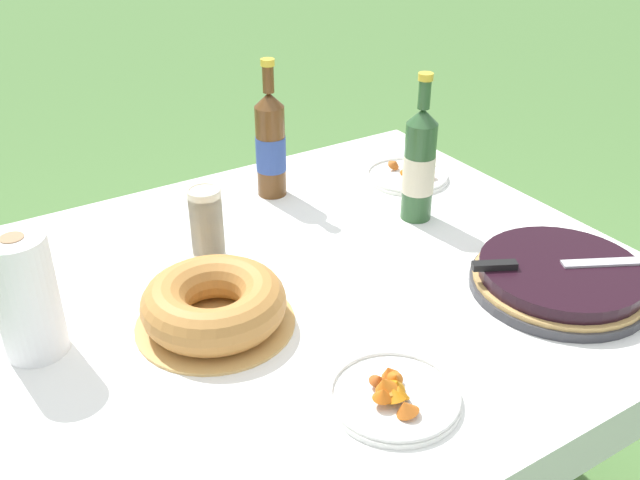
{
  "coord_description": "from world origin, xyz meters",
  "views": [
    {
      "loc": [
        -0.62,
        -1.07,
        1.59
      ],
      "look_at": [
        0.08,
        0.05,
        0.84
      ],
      "focal_mm": 40.0,
      "sensor_mm": 36.0,
      "label": 1
    }
  ],
  "objects_px": {
    "cup_stack": "(207,224)",
    "snack_plate_near": "(407,175)",
    "cider_bottle_green": "(419,165)",
    "cider_bottle_amber": "(271,145)",
    "snack_plate_left": "(394,394)",
    "serving_knife": "(548,264)",
    "berry_tart": "(560,278)",
    "bundt_cake": "(214,304)",
    "paper_towel_roll": "(26,296)"
  },
  "relations": [
    {
      "from": "cup_stack",
      "to": "snack_plate_near",
      "type": "relative_size",
      "value": 0.73
    },
    {
      "from": "cup_stack",
      "to": "snack_plate_near",
      "type": "distance_m",
      "value": 0.63
    },
    {
      "from": "cup_stack",
      "to": "cider_bottle_green",
      "type": "bearing_deg",
      "value": -11.21
    },
    {
      "from": "cider_bottle_green",
      "to": "cider_bottle_amber",
      "type": "height_order",
      "value": "cider_bottle_green"
    },
    {
      "from": "cup_stack",
      "to": "snack_plate_left",
      "type": "relative_size",
      "value": 0.73
    },
    {
      "from": "snack_plate_near",
      "to": "cup_stack",
      "type": "bearing_deg",
      "value": -172.15
    },
    {
      "from": "serving_knife",
      "to": "cider_bottle_green",
      "type": "height_order",
      "value": "cider_bottle_green"
    },
    {
      "from": "berry_tart",
      "to": "cider_bottle_green",
      "type": "distance_m",
      "value": 0.42
    },
    {
      "from": "serving_knife",
      "to": "snack_plate_near",
      "type": "bearing_deg",
      "value": 107.81
    },
    {
      "from": "serving_knife",
      "to": "berry_tart",
      "type": "bearing_deg",
      "value": 0.0
    },
    {
      "from": "serving_knife",
      "to": "cider_bottle_green",
      "type": "bearing_deg",
      "value": 120.66
    },
    {
      "from": "bundt_cake",
      "to": "cider_bottle_amber",
      "type": "distance_m",
      "value": 0.58
    },
    {
      "from": "bundt_cake",
      "to": "cider_bottle_amber",
      "type": "height_order",
      "value": "cider_bottle_amber"
    },
    {
      "from": "snack_plate_left",
      "to": "snack_plate_near",
      "type": "bearing_deg",
      "value": 50.32
    },
    {
      "from": "berry_tart",
      "to": "snack_plate_near",
      "type": "bearing_deg",
      "value": 82.99
    },
    {
      "from": "cider_bottle_green",
      "to": "paper_towel_roll",
      "type": "relative_size",
      "value": 1.52
    },
    {
      "from": "cup_stack",
      "to": "snack_plate_near",
      "type": "bearing_deg",
      "value": 7.85
    },
    {
      "from": "bundt_cake",
      "to": "paper_towel_roll",
      "type": "distance_m",
      "value": 0.33
    },
    {
      "from": "cider_bottle_amber",
      "to": "snack_plate_left",
      "type": "relative_size",
      "value": 1.57
    },
    {
      "from": "berry_tart",
      "to": "cider_bottle_amber",
      "type": "relative_size",
      "value": 1.02
    },
    {
      "from": "berry_tart",
      "to": "cider_bottle_green",
      "type": "xyz_separation_m",
      "value": [
        -0.05,
        0.4,
        0.11
      ]
    },
    {
      "from": "bundt_cake",
      "to": "cider_bottle_green",
      "type": "xyz_separation_m",
      "value": [
        0.6,
        0.14,
        0.09
      ]
    },
    {
      "from": "berry_tart",
      "to": "cup_stack",
      "type": "xyz_separation_m",
      "value": [
        -0.55,
        0.5,
        0.05
      ]
    },
    {
      "from": "berry_tart",
      "to": "cider_bottle_green",
      "type": "bearing_deg",
      "value": 96.7
    },
    {
      "from": "bundt_cake",
      "to": "paper_towel_roll",
      "type": "relative_size",
      "value": 1.29
    },
    {
      "from": "snack_plate_near",
      "to": "cider_bottle_green",
      "type": "bearing_deg",
      "value": -122.94
    },
    {
      "from": "cider_bottle_green",
      "to": "paper_towel_roll",
      "type": "height_order",
      "value": "cider_bottle_green"
    },
    {
      "from": "cup_stack",
      "to": "paper_towel_roll",
      "type": "relative_size",
      "value": 0.69
    },
    {
      "from": "cup_stack",
      "to": "cider_bottle_amber",
      "type": "xyz_separation_m",
      "value": [
        0.27,
        0.2,
        0.05
      ]
    },
    {
      "from": "cider_bottle_green",
      "to": "cup_stack",
      "type": "bearing_deg",
      "value": 168.79
    },
    {
      "from": "serving_knife",
      "to": "paper_towel_roll",
      "type": "height_order",
      "value": "paper_towel_roll"
    },
    {
      "from": "paper_towel_roll",
      "to": "cider_bottle_amber",
      "type": "bearing_deg",
      "value": 26.83
    },
    {
      "from": "cider_bottle_green",
      "to": "cider_bottle_amber",
      "type": "relative_size",
      "value": 1.01
    },
    {
      "from": "snack_plate_near",
      "to": "serving_knife",
      "type": "bearing_deg",
      "value": -99.7
    },
    {
      "from": "cup_stack",
      "to": "cider_bottle_green",
      "type": "xyz_separation_m",
      "value": [
        0.5,
        -0.1,
        0.06
      ]
    },
    {
      "from": "bundt_cake",
      "to": "snack_plate_left",
      "type": "xyz_separation_m",
      "value": [
        0.16,
        -0.35,
        -0.03
      ]
    },
    {
      "from": "cider_bottle_green",
      "to": "snack_plate_left",
      "type": "relative_size",
      "value": 1.6
    },
    {
      "from": "berry_tart",
      "to": "cider_bottle_amber",
      "type": "xyz_separation_m",
      "value": [
        -0.28,
        0.7,
        0.11
      ]
    },
    {
      "from": "berry_tart",
      "to": "paper_towel_roll",
      "type": "xyz_separation_m",
      "value": [
        -0.95,
        0.37,
        0.09
      ]
    },
    {
      "from": "berry_tart",
      "to": "bundt_cake",
      "type": "bearing_deg",
      "value": 157.71
    },
    {
      "from": "cup_stack",
      "to": "cider_bottle_green",
      "type": "distance_m",
      "value": 0.51
    },
    {
      "from": "serving_knife",
      "to": "paper_towel_roll",
      "type": "bearing_deg",
      "value": -173.35
    },
    {
      "from": "snack_plate_left",
      "to": "paper_towel_roll",
      "type": "distance_m",
      "value": 0.65
    },
    {
      "from": "berry_tart",
      "to": "snack_plate_left",
      "type": "xyz_separation_m",
      "value": [
        -0.49,
        -0.08,
        -0.01
      ]
    },
    {
      "from": "berry_tart",
      "to": "cider_bottle_green",
      "type": "relative_size",
      "value": 1.01
    },
    {
      "from": "cider_bottle_amber",
      "to": "snack_plate_near",
      "type": "distance_m",
      "value": 0.39
    },
    {
      "from": "berry_tart",
      "to": "serving_knife",
      "type": "height_order",
      "value": "serving_knife"
    },
    {
      "from": "snack_plate_left",
      "to": "cider_bottle_amber",
      "type": "bearing_deg",
      "value": 75.37
    },
    {
      "from": "serving_knife",
      "to": "snack_plate_near",
      "type": "relative_size",
      "value": 1.53
    },
    {
      "from": "bundt_cake",
      "to": "snack_plate_left",
      "type": "height_order",
      "value": "bundt_cake"
    }
  ]
}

